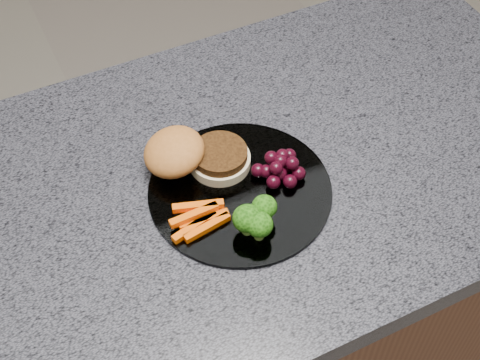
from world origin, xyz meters
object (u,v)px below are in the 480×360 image
at_px(plate, 240,190).
at_px(grape_bunch, 280,167).
at_px(island_cabinet, 220,332).
at_px(burger, 191,156).

xyz_separation_m(plate, grape_bunch, (0.06, -0.00, 0.02)).
bearing_deg(plate, island_cabinet, 127.42).
bearing_deg(burger, grape_bunch, -27.90).
distance_m(plate, burger, 0.09).
bearing_deg(plate, burger, 122.27).
relative_size(burger, grape_bunch, 2.10).
height_order(island_cabinet, grape_bunch, grape_bunch).
distance_m(burger, grape_bunch, 0.13).
height_order(island_cabinet, burger, burger).
xyz_separation_m(plate, burger, (-0.04, 0.07, 0.02)).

